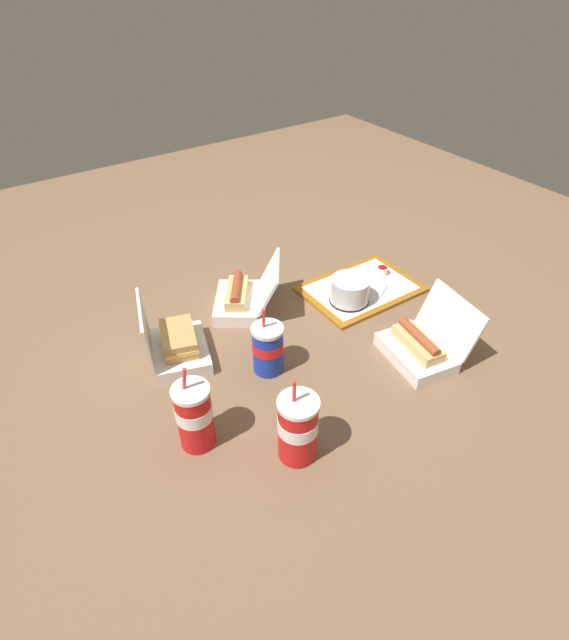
{
  "coord_description": "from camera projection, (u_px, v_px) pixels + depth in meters",
  "views": [
    {
      "loc": [
        0.63,
        0.92,
        0.95
      ],
      "look_at": [
        -0.02,
        -0.01,
        0.05
      ],
      "focal_mm": 28.0,
      "sensor_mm": 36.0,
      "label": 1
    }
  ],
  "objects": [
    {
      "name": "clamshell_hotdog_left",
      "position": [
        420.0,
        346.0,
        1.37
      ],
      "size": [
        0.23,
        0.24,
        0.17
      ],
      "color": "white",
      "rests_on": "ground_plane"
    },
    {
      "name": "soda_cup_corner",
      "position": [
        194.0,
        415.0,
        1.11
      ],
      "size": [
        0.09,
        0.09,
        0.23
      ],
      "color": "red",
      "rests_on": "ground_plane"
    },
    {
      "name": "food_tray",
      "position": [
        361.0,
        289.0,
        1.65
      ],
      "size": [
        0.37,
        0.27,
        0.01
      ],
      "color": "#A56619",
      "rests_on": "ground_plane"
    },
    {
      "name": "napkin_stack",
      "position": [
        357.0,
        276.0,
        1.69
      ],
      "size": [
        0.11,
        0.11,
        0.0
      ],
      "primitive_type": "cube",
      "rotation": [
        0.0,
        0.0,
        -0.15
      ],
      "color": "white",
      "rests_on": "food_tray"
    },
    {
      "name": "cake_container",
      "position": [
        350.0,
        291.0,
        1.56
      ],
      "size": [
        0.13,
        0.13,
        0.08
      ],
      "color": "black",
      "rests_on": "food_tray"
    },
    {
      "name": "clamshell_sandwich_back",
      "position": [
        176.0,
        345.0,
        1.37
      ],
      "size": [
        0.21,
        0.24,
        0.19
      ],
      "color": "white",
      "rests_on": "ground_plane"
    },
    {
      "name": "ketchup_cup",
      "position": [
        382.0,
        270.0,
        1.7
      ],
      "size": [
        0.04,
        0.04,
        0.02
      ],
      "color": "white",
      "rests_on": "food_tray"
    },
    {
      "name": "soda_cup_center",
      "position": [
        298.0,
        427.0,
        1.09
      ],
      "size": [
        0.09,
        0.09,
        0.23
      ],
      "color": "red",
      "rests_on": "ground_plane"
    },
    {
      "name": "clamshell_hotdog_center",
      "position": [
        241.0,
        297.0,
        1.55
      ],
      "size": [
        0.28,
        0.28,
        0.16
      ],
      "color": "white",
      "rests_on": "ground_plane"
    },
    {
      "name": "soda_cup_front",
      "position": [
        268.0,
        348.0,
        1.31
      ],
      "size": [
        0.09,
        0.09,
        0.2
      ],
      "color": "#1938B7",
      "rests_on": "ground_plane"
    },
    {
      "name": "ground_plane",
      "position": [
        282.0,
        337.0,
        1.46
      ],
      "size": [
        3.2,
        3.2,
        0.0
      ],
      "primitive_type": "plane",
      "color": "brown"
    },
    {
      "name": "plastic_fork",
      "position": [
        380.0,
        293.0,
        1.61
      ],
      "size": [
        0.1,
        0.06,
        0.0
      ],
      "primitive_type": "cube",
      "rotation": [
        0.0,
        0.0,
        0.45
      ],
      "color": "white",
      "rests_on": "food_tray"
    }
  ]
}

